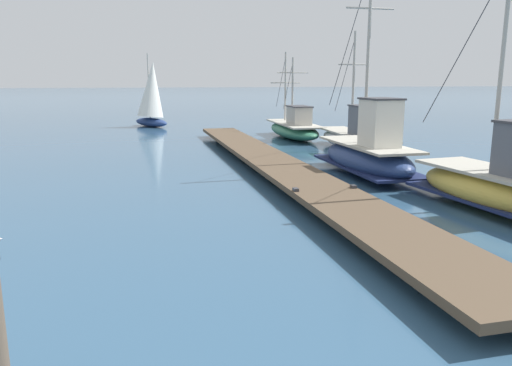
{
  "coord_description": "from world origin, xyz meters",
  "views": [
    {
      "loc": [
        -0.32,
        1.13,
        3.27
      ],
      "look_at": [
        1.69,
        9.71,
        1.4
      ],
      "focal_mm": 34.54,
      "sensor_mm": 36.0,
      "label": 1
    }
  ],
  "objects_px": {
    "fishing_boat_0": "(500,185)",
    "fishing_boat_3": "(356,138)",
    "distant_sailboat": "(152,95)",
    "fishing_boat_2": "(294,128)",
    "fishing_boat_1": "(369,154)"
  },
  "relations": [
    {
      "from": "fishing_boat_1",
      "to": "fishing_boat_2",
      "type": "distance_m",
      "value": 10.94
    },
    {
      "from": "distant_sailboat",
      "to": "fishing_boat_3",
      "type": "bearing_deg",
      "value": -58.75
    },
    {
      "from": "fishing_boat_0",
      "to": "distant_sailboat",
      "type": "bearing_deg",
      "value": 107.58
    },
    {
      "from": "fishing_boat_0",
      "to": "distant_sailboat",
      "type": "xyz_separation_m",
      "value": [
        -7.86,
        24.82,
        1.53
      ]
    },
    {
      "from": "fishing_boat_1",
      "to": "fishing_boat_3",
      "type": "xyz_separation_m",
      "value": [
        1.95,
        5.35,
        -0.14
      ]
    },
    {
      "from": "fishing_boat_1",
      "to": "fishing_boat_3",
      "type": "height_order",
      "value": "fishing_boat_1"
    },
    {
      "from": "distant_sailboat",
      "to": "fishing_boat_2",
      "type": "bearing_deg",
      "value": -49.43
    },
    {
      "from": "fishing_boat_2",
      "to": "distant_sailboat",
      "type": "distance_m",
      "value": 11.69
    },
    {
      "from": "fishing_boat_2",
      "to": "fishing_boat_3",
      "type": "xyz_separation_m",
      "value": [
        1.18,
        -5.56,
        0.04
      ]
    },
    {
      "from": "fishing_boat_0",
      "to": "fishing_boat_3",
      "type": "relative_size",
      "value": 0.85
    },
    {
      "from": "fishing_boat_1",
      "to": "fishing_boat_2",
      "type": "relative_size",
      "value": 1.02
    },
    {
      "from": "fishing_boat_1",
      "to": "distant_sailboat",
      "type": "relative_size",
      "value": 1.48
    },
    {
      "from": "fishing_boat_1",
      "to": "fishing_boat_0",
      "type": "bearing_deg",
      "value": -77.79
    },
    {
      "from": "fishing_boat_2",
      "to": "distant_sailboat",
      "type": "height_order",
      "value": "distant_sailboat"
    },
    {
      "from": "fishing_boat_2",
      "to": "distant_sailboat",
      "type": "relative_size",
      "value": 1.45
    }
  ]
}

